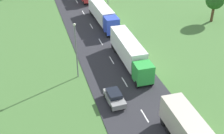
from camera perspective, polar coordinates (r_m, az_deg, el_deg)
The scene contains 7 objects.
road at distance 35.96m, azimuth 5.64°, elevation -8.22°, with size 10.00×140.00×0.06m, color #2B2B30.
lane_marking_centre at distance 32.93m, azimuth 8.58°, elevation -12.91°, with size 0.16×122.10×0.01m.
truck_second at distance 43.66m, azimuth 3.51°, elevation 3.08°, with size 2.65×13.19×3.75m.
truck_third at distance 58.11m, azimuth -1.84°, elevation 10.48°, with size 2.71×13.79×3.51m.
car_third at distance 36.26m, azimuth 0.47°, elevation -5.97°, with size 1.99×3.98×1.54m.
lamppost_second at distance 39.60m, azimuth -7.11°, elevation 3.70°, with size 0.36×0.36×8.27m.
tree_elm at distance 61.95m, azimuth 19.70°, elevation 12.32°, with size 3.67×3.67×6.33m.
Camera 1 is at (-11.25, -0.87, 22.91)m, focal length 46.28 mm.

